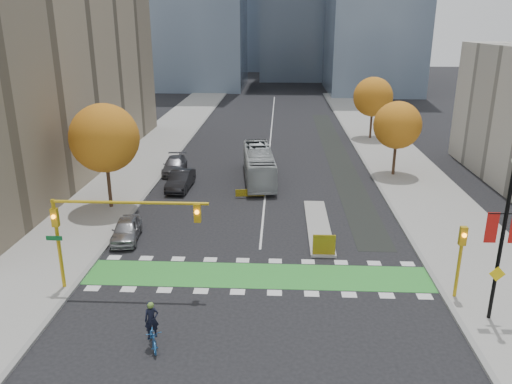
# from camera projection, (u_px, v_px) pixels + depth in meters

# --- Properties ---
(ground) EXTENTS (300.00, 300.00, 0.00)m
(ground) POSITION_uv_depth(u_px,v_px,m) (256.00, 289.00, 27.32)
(ground) COLOR black
(ground) RESTS_ON ground
(sidewalk_west) EXTENTS (7.00, 120.00, 0.15)m
(sidewalk_west) POSITION_uv_depth(u_px,v_px,m) (123.00, 177.00, 46.83)
(sidewalk_west) COLOR gray
(sidewalk_west) RESTS_ON ground
(sidewalk_east) EXTENTS (7.00, 120.00, 0.15)m
(sidewalk_east) POSITION_uv_depth(u_px,v_px,m) (414.00, 181.00, 45.60)
(sidewalk_east) COLOR gray
(sidewalk_east) RESTS_ON ground
(curb_west) EXTENTS (0.30, 120.00, 0.16)m
(curb_west) POSITION_uv_depth(u_px,v_px,m) (160.00, 178.00, 46.67)
(curb_west) COLOR gray
(curb_west) RESTS_ON ground
(curb_east) EXTENTS (0.30, 120.00, 0.16)m
(curb_east) POSITION_uv_depth(u_px,v_px,m) (375.00, 181.00, 45.76)
(curb_east) COLOR gray
(curb_east) RESTS_ON ground
(bike_crossing) EXTENTS (20.00, 3.00, 0.01)m
(bike_crossing) POSITION_uv_depth(u_px,v_px,m) (258.00, 276.00, 28.74)
(bike_crossing) COLOR green
(bike_crossing) RESTS_ON ground
(centre_line) EXTENTS (0.15, 70.00, 0.01)m
(centre_line) POSITION_uv_depth(u_px,v_px,m) (271.00, 134.00, 65.15)
(centre_line) COLOR silver
(centre_line) RESTS_ON ground
(bike_lane_paint) EXTENTS (2.50, 50.00, 0.01)m
(bike_lane_paint) POSITION_uv_depth(u_px,v_px,m) (337.00, 154.00, 55.35)
(bike_lane_paint) COLOR black
(bike_lane_paint) RESTS_ON ground
(median_island) EXTENTS (1.60, 10.00, 0.16)m
(median_island) POSITION_uv_depth(u_px,v_px,m) (318.00, 226.00, 35.63)
(median_island) COLOR gray
(median_island) RESTS_ON ground
(hazard_board) EXTENTS (1.40, 0.12, 1.30)m
(hazard_board) POSITION_uv_depth(u_px,v_px,m) (324.00, 245.00, 30.85)
(hazard_board) COLOR yellow
(hazard_board) RESTS_ON median_island
(building_west) EXTENTS (16.00, 44.00, 25.00)m
(building_west) POSITION_uv_depth(u_px,v_px,m) (4.00, 38.00, 45.21)
(building_west) COLOR gray
(building_west) RESTS_ON ground
(tree_west) EXTENTS (5.20, 5.20, 8.22)m
(tree_west) POSITION_uv_depth(u_px,v_px,m) (104.00, 138.00, 37.42)
(tree_west) COLOR #332114
(tree_west) RESTS_ON ground
(tree_east_near) EXTENTS (4.40, 4.40, 7.08)m
(tree_east_near) POSITION_uv_depth(u_px,v_px,m) (397.00, 125.00, 46.02)
(tree_east_near) COLOR #332114
(tree_east_near) RESTS_ON ground
(tree_east_far) EXTENTS (4.80, 4.80, 7.65)m
(tree_east_far) POSITION_uv_depth(u_px,v_px,m) (373.00, 97.00, 61.01)
(tree_east_far) COLOR #332114
(tree_east_far) RESTS_ON ground
(traffic_signal_west) EXTENTS (8.53, 0.56, 5.20)m
(traffic_signal_west) POSITION_uv_depth(u_px,v_px,m) (104.00, 221.00, 25.90)
(traffic_signal_west) COLOR #BF9914
(traffic_signal_west) RESTS_ON ground
(traffic_signal_east) EXTENTS (0.35, 0.43, 4.10)m
(traffic_signal_east) POSITION_uv_depth(u_px,v_px,m) (461.00, 251.00, 25.48)
(traffic_signal_east) COLOR #BF9914
(traffic_signal_east) RESTS_ON ground
(banner_lamppost) EXTENTS (1.65, 0.36, 8.28)m
(banner_lamppost) POSITION_uv_depth(u_px,v_px,m) (503.00, 234.00, 22.94)
(banner_lamppost) COLOR black
(banner_lamppost) RESTS_ON ground
(cyclist) EXTENTS (1.35, 2.06, 2.25)m
(cyclist) POSITION_uv_depth(u_px,v_px,m) (153.00, 332.00, 22.24)
(cyclist) COLOR #235DA0
(cyclist) RESTS_ON ground
(bus) EXTENTS (3.55, 10.73, 2.93)m
(bus) POSITION_uv_depth(u_px,v_px,m) (259.00, 165.00, 45.78)
(bus) COLOR #A7AEAF
(bus) RESTS_ON ground
(parked_car_a) EXTENTS (2.20, 4.40, 1.44)m
(parked_car_a) POSITION_uv_depth(u_px,v_px,m) (126.00, 230.00, 33.31)
(parked_car_a) COLOR gray
(parked_car_a) RESTS_ON ground
(parked_car_b) EXTENTS (1.92, 4.99, 1.62)m
(parked_car_b) POSITION_uv_depth(u_px,v_px,m) (180.00, 180.00, 43.50)
(parked_car_b) COLOR black
(parked_car_b) RESTS_ON ground
(parked_car_c) EXTENTS (2.50, 5.29, 1.49)m
(parked_car_c) POSITION_uv_depth(u_px,v_px,m) (175.00, 165.00, 48.32)
(parked_car_c) COLOR #515156
(parked_car_c) RESTS_ON ground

